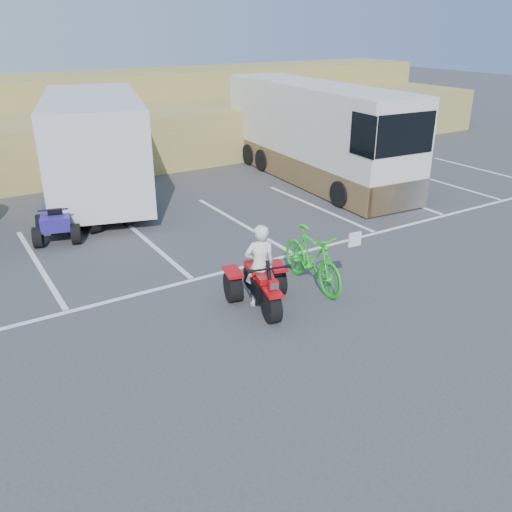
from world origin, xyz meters
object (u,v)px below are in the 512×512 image
cargo_trailer (96,145)px  quad_atv_blue (60,238)px  quad_atv_green (104,223)px  rv_motorhome (315,139)px  rider (260,266)px  green_dirt_bike (312,258)px  red_trike_atv (262,307)px

cargo_trailer → quad_atv_blue: size_ratio=4.82×
quad_atv_blue → quad_atv_green: 1.43m
rv_motorhome → cargo_trailer: bearing=171.7°
cargo_trailer → rv_motorhome: 7.38m
rider → green_dirt_bike: bearing=-160.9°
rv_motorhome → quad_atv_blue: bearing=-168.6°
red_trike_atv → quad_atv_blue: size_ratio=1.08×
green_dirt_bike → rv_motorhome: size_ratio=0.23×
rv_motorhome → quad_atv_blue: size_ratio=6.01×
red_trike_atv → green_dirt_bike: (1.41, 0.27, 0.64)m
red_trike_atv → quad_atv_blue: 6.42m
red_trike_atv → green_dirt_bike: green_dirt_bike is taller
quad_atv_green → quad_atv_blue: bearing=-162.9°
red_trike_atv → quad_atv_blue: bearing=126.8°
rider → green_dirt_bike: (1.37, 0.12, -0.20)m
quad_atv_blue → cargo_trailer: bearing=70.6°
cargo_trailer → quad_atv_green: cargo_trailer is taller
red_trike_atv → quad_atv_green: (-1.16, 6.45, 0.00)m
quad_atv_blue → quad_atv_green: size_ratio=0.91×
cargo_trailer → quad_atv_green: bearing=-90.7°
green_dirt_bike → quad_atv_blue: size_ratio=1.40×
green_dirt_bike → quad_atv_blue: green_dirt_bike is taller
red_trike_atv → cargo_trailer: bearing=107.3°
green_dirt_bike → cargo_trailer: 8.70m
red_trike_atv → rv_motorhome: size_ratio=0.18×
green_dirt_bike → rv_motorhome: 8.70m
rv_motorhome → rider: bearing=-129.8°
cargo_trailer → quad_atv_blue: 3.82m
rider → rv_motorhome: size_ratio=0.19×
red_trike_atv → cargo_trailer: 8.87m
red_trike_atv → green_dirt_bike: 1.57m
quad_atv_green → rv_motorhome: bearing=0.3°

